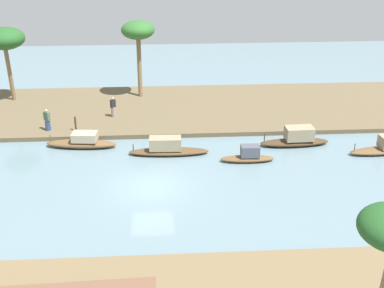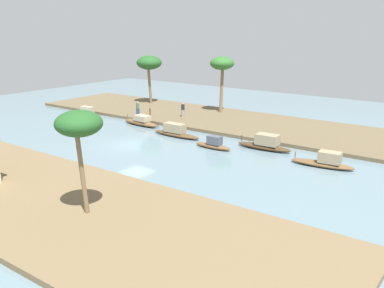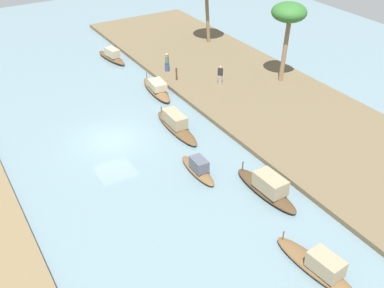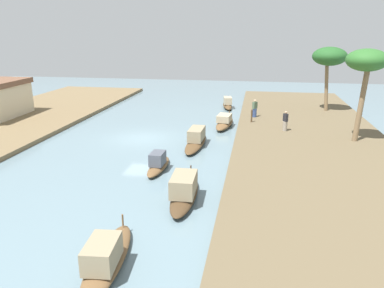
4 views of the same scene
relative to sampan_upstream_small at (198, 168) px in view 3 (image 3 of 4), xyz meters
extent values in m
plane|color=slate|center=(6.10, 2.91, -0.38)|extent=(69.31, 69.31, 0.00)
cube|color=brown|center=(6.10, -9.37, -0.23)|extent=(44.74, 10.81, 0.31)
ellipsoid|color=brown|center=(0.06, 0.00, -0.19)|extent=(3.44, 0.94, 0.38)
cube|color=#4C515B|center=(-0.10, 0.00, 0.35)|extent=(1.18, 0.76, 0.71)
ellipsoid|color=brown|center=(5.00, -1.36, -0.19)|extent=(5.25, 1.24, 0.39)
cube|color=gray|center=(5.22, -1.37, 0.42)|extent=(2.08, 0.99, 0.81)
cylinder|color=brown|center=(7.30, -1.42, 0.18)|extent=(0.07, 0.07, 0.41)
ellipsoid|color=brown|center=(10.83, -2.84, -0.13)|extent=(4.82, 1.58, 0.51)
cube|color=tan|center=(10.58, -2.81, 0.40)|extent=(1.73, 1.19, 0.56)
cylinder|color=brown|center=(12.90, -3.04, 0.29)|extent=(0.07, 0.07, 0.43)
ellipsoid|color=brown|center=(18.79, -2.41, -0.15)|extent=(4.17, 1.49, 0.47)
cube|color=tan|center=(18.56, -2.44, 0.43)|extent=(1.54, 0.99, 0.70)
ellipsoid|color=#47331E|center=(-3.52, -2.24, -0.16)|extent=(4.77, 1.30, 0.45)
cube|color=gray|center=(-3.80, -2.25, 0.50)|extent=(1.90, 1.14, 0.87)
cylinder|color=#47331E|center=(-1.44, -2.16, 0.29)|extent=(0.07, 0.07, 0.54)
ellipsoid|color=brown|center=(-9.04, -0.66, -0.19)|extent=(4.68, 1.54, 0.39)
cube|color=gray|center=(-9.55, -0.71, 0.41)|extent=(1.65, 1.10, 0.80)
cylinder|color=brown|center=(-7.03, -0.46, 0.22)|extent=(0.07, 0.07, 0.49)
cylinder|color=#33477A|center=(13.47, -5.24, 0.31)|extent=(0.52, 0.52, 0.76)
cube|color=#4C664C|center=(13.47, -5.24, 0.99)|extent=(0.50, 0.46, 0.60)
sphere|color=tan|center=(13.47, -5.24, 1.40)|extent=(0.21, 0.21, 0.21)
cylinder|color=gray|center=(9.03, -7.61, 0.30)|extent=(0.47, 0.47, 0.75)
cube|color=#232328|center=(9.03, -7.61, 0.97)|extent=(0.43, 0.39, 0.59)
sphere|color=tan|center=(9.03, -7.61, 1.37)|extent=(0.20, 0.20, 0.20)
cylinder|color=#4C3823|center=(11.49, -5.03, 0.46)|extent=(0.14, 0.14, 1.05)
cylinder|color=#7F6647|center=(7.13, -12.37, 2.42)|extent=(0.36, 0.59, 4.99)
ellipsoid|color=#2D6628|center=(7.13, -12.37, 5.45)|extent=(2.69, 2.69, 1.48)
cylinder|color=#7F6647|center=(17.53, -11.84, 2.17)|extent=(0.33, 0.67, 4.49)
camera|label=1|loc=(5.40, 29.04, 14.19)|focal=48.19mm
camera|label=2|loc=(-19.17, 29.20, 9.61)|focal=40.65mm
camera|label=3|loc=(-18.84, 11.76, 15.88)|focal=43.58mm
camera|label=4|loc=(-19.23, -5.35, 7.24)|focal=34.58mm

